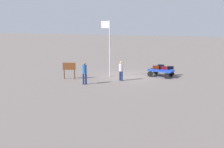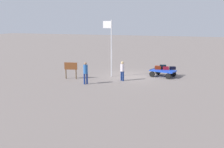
# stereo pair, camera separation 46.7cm
# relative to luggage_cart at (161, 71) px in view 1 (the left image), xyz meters

# --- Properties ---
(ground_plane) EXTENTS (120.00, 120.00, 0.00)m
(ground_plane) POSITION_rel_luggage_cart_xyz_m (2.72, 0.66, -0.45)
(ground_plane) COLOR slate
(luggage_cart) EXTENTS (2.37, 1.80, 0.59)m
(luggage_cart) POSITION_rel_luggage_cart_xyz_m (0.00, 0.00, 0.00)
(luggage_cart) COLOR blue
(luggage_cart) RESTS_ON ground
(suitcase_tan) EXTENTS (0.58, 0.39, 0.31)m
(suitcase_tan) POSITION_rel_luggage_cart_xyz_m (0.46, -0.30, 0.29)
(suitcase_tan) COLOR #681E0A
(suitcase_tan) RESTS_ON luggage_cart
(suitcase_dark) EXTENTS (0.56, 0.38, 0.26)m
(suitcase_dark) POSITION_rel_luggage_cart_xyz_m (-0.22, -0.37, 0.27)
(suitcase_dark) COLOR maroon
(suitcase_dark) RESTS_ON luggage_cart
(suitcase_grey) EXTENTS (0.59, 0.45, 0.26)m
(suitcase_grey) POSITION_rel_luggage_cart_xyz_m (-0.79, -0.58, 0.27)
(suitcase_grey) COLOR black
(suitcase_grey) RESTS_ON luggage_cart
(suitcase_maroon) EXTENTS (0.60, 0.42, 0.39)m
(suitcase_maroon) POSITION_rel_luggage_cart_xyz_m (0.05, -0.50, 0.33)
(suitcase_maroon) COLOR black
(suitcase_maroon) RESTS_ON luggage_cart
(worker_lead) EXTENTS (0.42, 0.42, 1.61)m
(worker_lead) POSITION_rel_luggage_cart_xyz_m (2.94, 2.59, 0.48)
(worker_lead) COLOR navy
(worker_lead) RESTS_ON ground
(worker_trailing) EXTENTS (0.48, 0.48, 1.72)m
(worker_trailing) POSITION_rel_luggage_cart_xyz_m (5.32, 4.61, 0.56)
(worker_trailing) COLOR navy
(worker_trailing) RESTS_ON ground
(flagpole) EXTENTS (0.81, 0.10, 4.91)m
(flagpole) POSITION_rel_luggage_cart_xyz_m (4.38, 1.30, 2.44)
(flagpole) COLOR silver
(flagpole) RESTS_ON ground
(signboard) EXTENTS (1.09, 0.27, 1.40)m
(signboard) POSITION_rel_luggage_cart_xyz_m (7.27, 3.25, 0.51)
(signboard) COLOR #4C3319
(signboard) RESTS_ON ground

